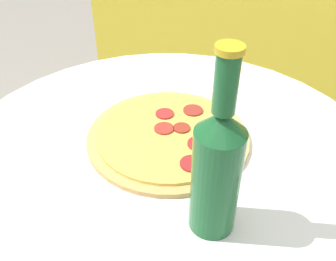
{
  "coord_description": "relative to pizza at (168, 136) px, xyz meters",
  "views": [
    {
      "loc": [
        0.26,
        -0.46,
        1.16
      ],
      "look_at": [
        -0.02,
        0.04,
        0.72
      ],
      "focal_mm": 40.0,
      "sensor_mm": 36.0,
      "label": 1
    }
  ],
  "objects": [
    {
      "name": "table",
      "position": [
        0.02,
        -0.04,
        -0.19
      ],
      "size": [
        0.84,
        0.84,
        0.7
      ],
      "color": "silver",
      "rests_on": "ground_plane"
    },
    {
      "name": "pizza",
      "position": [
        0.0,
        0.0,
        0.0
      ],
      "size": [
        0.31,
        0.31,
        0.02
      ],
      "color": "tan",
      "rests_on": "table"
    },
    {
      "name": "beer_bottle",
      "position": [
        0.16,
        -0.15,
        0.11
      ],
      "size": [
        0.07,
        0.07,
        0.29
      ],
      "color": "#195628",
      "rests_on": "table"
    }
  ]
}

